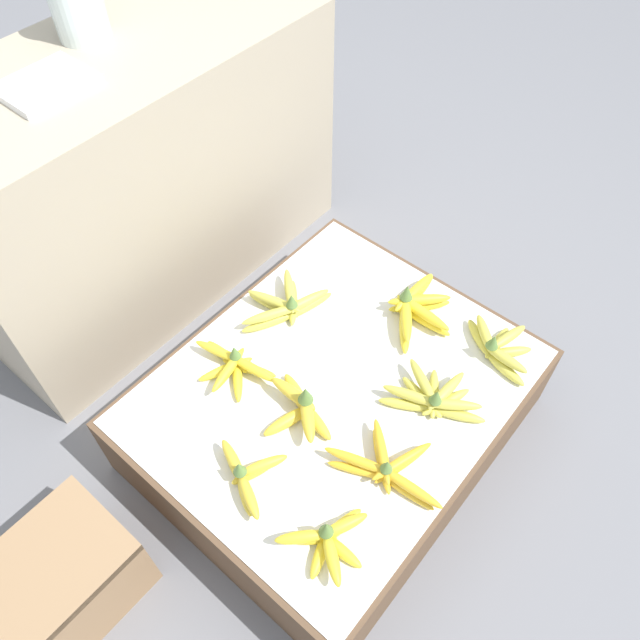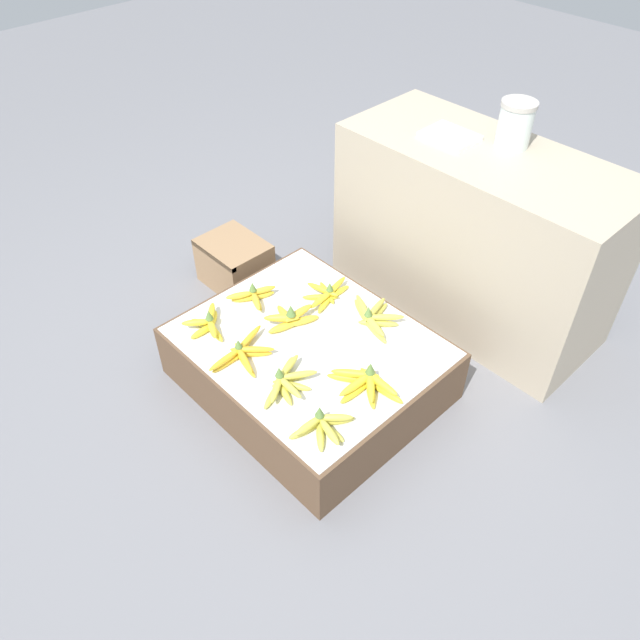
% 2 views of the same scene
% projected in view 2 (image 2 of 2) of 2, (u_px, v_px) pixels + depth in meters
% --- Properties ---
extents(ground_plane, '(10.00, 10.00, 0.00)m').
position_uv_depth(ground_plane, '(310.00, 384.00, 2.48)').
color(ground_plane, slate).
extents(display_platform, '(0.92, 0.77, 0.24)m').
position_uv_depth(display_platform, '(309.00, 363.00, 2.40)').
color(display_platform, brown).
rests_on(display_platform, ground_plane).
extents(back_vendor_table, '(1.15, 0.50, 0.75)m').
position_uv_depth(back_vendor_table, '(474.00, 235.00, 2.58)').
color(back_vendor_table, tan).
rests_on(back_vendor_table, ground_plane).
extents(wooden_crate, '(0.30, 0.24, 0.23)m').
position_uv_depth(wooden_crate, '(235.00, 263.00, 2.87)').
color(wooden_crate, '#997551').
rests_on(wooden_crate, ground_plane).
extents(banana_bunch_front_left, '(0.18, 0.17, 0.09)m').
position_uv_depth(banana_bunch_front_left, '(208.00, 324.00, 2.34)').
color(banana_bunch_front_left, yellow).
rests_on(banana_bunch_front_left, display_platform).
extents(banana_bunch_front_midleft, '(0.20, 0.28, 0.08)m').
position_uv_depth(banana_bunch_front_midleft, '(243.00, 353.00, 2.23)').
color(banana_bunch_front_midleft, gold).
rests_on(banana_bunch_front_midleft, display_platform).
extents(banana_bunch_front_midright, '(0.19, 0.24, 0.09)m').
position_uv_depth(banana_bunch_front_midright, '(286.00, 381.00, 2.13)').
color(banana_bunch_front_midright, gold).
rests_on(banana_bunch_front_midright, display_platform).
extents(banana_bunch_front_right, '(0.16, 0.22, 0.09)m').
position_uv_depth(banana_bunch_front_right, '(323.00, 427.00, 1.99)').
color(banana_bunch_front_right, gold).
rests_on(banana_bunch_front_right, display_platform).
extents(banana_bunch_middle_left, '(0.16, 0.20, 0.09)m').
position_uv_depth(banana_bunch_middle_left, '(253.00, 296.00, 2.46)').
color(banana_bunch_middle_left, gold).
rests_on(banana_bunch_middle_left, display_platform).
extents(banana_bunch_middle_midleft, '(0.17, 0.21, 0.11)m').
position_uv_depth(banana_bunch_middle_midleft, '(290.00, 318.00, 2.36)').
color(banana_bunch_middle_midleft, gold).
rests_on(banana_bunch_middle_midleft, display_platform).
extents(banana_bunch_middle_right, '(0.27, 0.19, 0.10)m').
position_uv_depth(banana_bunch_middle_right, '(366.00, 383.00, 2.12)').
color(banana_bunch_middle_right, yellow).
rests_on(banana_bunch_middle_right, display_platform).
extents(banana_bunch_back_midleft, '(0.15, 0.24, 0.09)m').
position_uv_depth(banana_bunch_back_midleft, '(327.00, 294.00, 2.48)').
color(banana_bunch_back_midleft, yellow).
rests_on(banana_bunch_back_midleft, display_platform).
extents(banana_bunch_back_midright, '(0.26, 0.18, 0.09)m').
position_uv_depth(banana_bunch_back_midright, '(373.00, 317.00, 2.37)').
color(banana_bunch_back_midright, gold).
rests_on(banana_bunch_back_midright, display_platform).
extents(glass_jar, '(0.13, 0.13, 0.17)m').
position_uv_depth(glass_jar, '(515.00, 124.00, 2.31)').
color(glass_jar, silver).
rests_on(glass_jar, back_vendor_table).
extents(foam_tray_white, '(0.20, 0.16, 0.02)m').
position_uv_depth(foam_tray_white, '(450.00, 136.00, 2.41)').
color(foam_tray_white, white).
rests_on(foam_tray_white, back_vendor_table).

